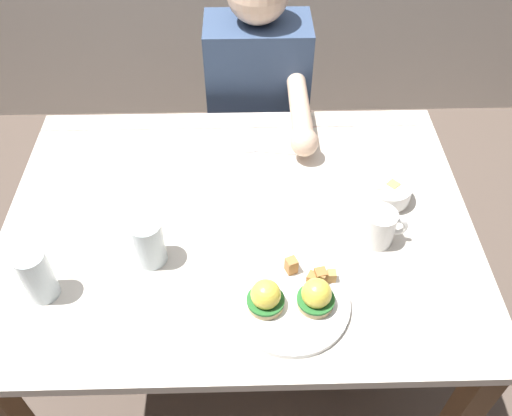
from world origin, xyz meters
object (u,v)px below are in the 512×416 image
at_px(dining_table, 239,245).
at_px(water_glass_far, 149,245).
at_px(eggs_benedict_plate, 291,299).
at_px(fork, 265,151).
at_px(water_glass_near, 38,278).
at_px(coffee_mug, 380,226).
at_px(fruit_bowl, 388,191).
at_px(diner_person, 259,107).

xyz_separation_m(dining_table, water_glass_far, (-0.21, -0.12, 0.16)).
distance_m(eggs_benedict_plate, fork, 0.53).
bearing_deg(dining_table, water_glass_near, -153.82).
height_order(eggs_benedict_plate, coffee_mug, coffee_mug).
bearing_deg(water_glass_far, fruit_bowl, 17.04).
relative_size(coffee_mug, water_glass_near, 0.82).
bearing_deg(coffee_mug, fork, 128.00).
bearing_deg(diner_person, fork, -88.61).
relative_size(dining_table, fork, 7.69).
xyz_separation_m(fruit_bowl, coffee_mug, (-0.05, -0.14, 0.02)).
bearing_deg(fruit_bowl, dining_table, -171.22).
xyz_separation_m(coffee_mug, water_glass_near, (-0.79, -0.14, 0.01)).
distance_m(dining_table, water_glass_far, 0.29).
xyz_separation_m(eggs_benedict_plate, fork, (-0.04, 0.52, -0.02)).
bearing_deg(fork, eggs_benedict_plate, -85.73).
bearing_deg(coffee_mug, eggs_benedict_plate, -140.72).
bearing_deg(coffee_mug, water_glass_near, -169.96).
bearing_deg(coffee_mug, dining_table, 167.26).
bearing_deg(fork, fruit_bowl, -32.48).
bearing_deg(eggs_benedict_plate, water_glass_near, 175.30).
bearing_deg(eggs_benedict_plate, fruit_bowl, 49.52).
height_order(coffee_mug, water_glass_far, water_glass_far).
bearing_deg(water_glass_far, fork, 53.35).
bearing_deg(dining_table, water_glass_far, -149.23).
distance_m(fruit_bowl, coffee_mug, 0.15).
distance_m(coffee_mug, water_glass_far, 0.55).
xyz_separation_m(fork, water_glass_far, (-0.29, -0.39, 0.05)).
bearing_deg(dining_table, diner_person, 83.28).
relative_size(coffee_mug, water_glass_far, 0.90).
bearing_deg(fruit_bowl, eggs_benedict_plate, -130.48).
bearing_deg(fork, water_glass_near, -137.38).
relative_size(water_glass_far, diner_person, 0.11).
bearing_deg(fruit_bowl, fork, 147.52).
height_order(water_glass_near, diner_person, diner_person).
height_order(dining_table, diner_person, diner_person).
bearing_deg(eggs_benedict_plate, diner_person, 93.14).
relative_size(fruit_bowl, water_glass_near, 0.88).
bearing_deg(diner_person, eggs_benedict_plate, -86.86).
relative_size(eggs_benedict_plate, diner_person, 0.24).
height_order(fruit_bowl, coffee_mug, coffee_mug).
height_order(dining_table, water_glass_far, water_glass_far).
xyz_separation_m(eggs_benedict_plate, water_glass_near, (-0.56, 0.05, 0.03)).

